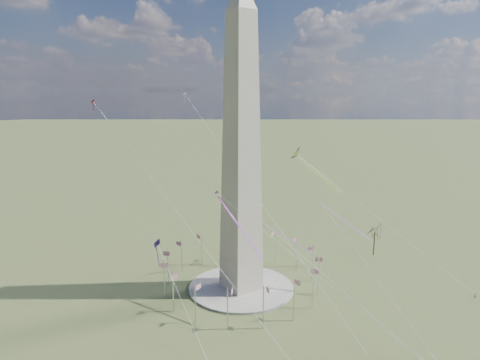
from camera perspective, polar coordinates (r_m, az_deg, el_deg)
ground at (r=152.18m, az=0.16°, el=-14.27°), size 2000.00×2000.00×0.00m
plaza at (r=152.01m, az=0.16°, el=-14.14°), size 36.00×36.00×0.80m
washington_monument at (r=137.93m, az=0.17°, el=3.91°), size 15.56×15.56×100.00m
flagpole_ring at (r=149.12m, az=0.16°, el=-11.76°), size 54.40×54.40×13.00m
tree_near at (r=185.03m, az=17.55°, el=-6.48°), size 8.45×8.45×14.79m
person_east at (r=164.68m, az=28.86°, el=-13.36°), size 0.80×0.66×1.89m
kite_delta_black at (r=161.77m, az=7.81°, el=3.18°), size 13.10×19.61×16.35m
kite_diamond_purple at (r=141.63m, az=-10.98°, el=-8.66°), size 2.31×3.42×10.13m
kite_streamer_left at (r=145.69m, az=12.83°, el=-4.56°), size 10.02×16.68×12.69m
kite_streamer_mid at (r=130.11m, az=-1.19°, el=-4.57°), size 2.17×23.04×15.82m
kite_streamer_right at (r=165.68m, az=5.26°, el=-7.00°), size 18.71×15.83×15.91m
kite_small_red at (r=153.85m, az=-19.02°, el=9.77°), size 1.20×1.83×3.95m
kite_small_white at (r=181.40m, az=-7.37°, el=11.16°), size 1.21×1.75×4.36m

